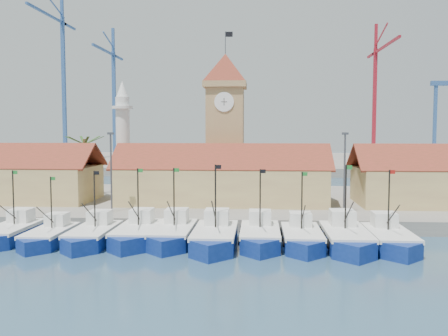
# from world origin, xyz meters

# --- Properties ---
(ground) EXTENTS (400.00, 400.00, 0.00)m
(ground) POSITION_xyz_m (0.00, 0.00, 0.00)
(ground) COLOR navy
(ground) RESTS_ON ground
(quay) EXTENTS (140.00, 32.00, 1.50)m
(quay) POSITION_xyz_m (0.00, 24.00, 0.75)
(quay) COLOR gray
(quay) RESTS_ON ground
(terminal) EXTENTS (240.00, 80.00, 2.00)m
(terminal) POSITION_xyz_m (0.00, 110.00, 1.00)
(terminal) COLOR gray
(terminal) RESTS_ON ground
(boat_0) EXTENTS (3.50, 9.58, 7.25)m
(boat_0) POSITION_xyz_m (-19.35, 2.96, 0.75)
(boat_0) COLOR navy
(boat_0) RESTS_ON ground
(boat_1) EXTENTS (3.25, 8.90, 6.73)m
(boat_1) POSITION_xyz_m (-15.11, 1.99, 0.70)
(boat_1) COLOR navy
(boat_1) RESTS_ON ground
(boat_2) EXTENTS (3.53, 9.66, 7.31)m
(boat_2) POSITION_xyz_m (-10.99, 2.28, 0.76)
(boat_2) COLOR navy
(boat_2) RESTS_ON ground
(boat_3) EXTENTS (3.63, 9.94, 7.52)m
(boat_3) POSITION_xyz_m (-6.98, 3.06, 0.78)
(boat_3) COLOR navy
(boat_3) RESTS_ON ground
(boat_4) EXTENTS (3.66, 10.02, 7.58)m
(boat_4) POSITION_xyz_m (-3.49, 3.13, 0.78)
(boat_4) COLOR navy
(boat_4) RESTS_ON ground
(boat_5) EXTENTS (3.87, 10.61, 8.02)m
(boat_5) POSITION_xyz_m (0.62, 1.86, 0.83)
(boat_5) COLOR navy
(boat_5) RESTS_ON ground
(boat_6) EXTENTS (3.63, 9.94, 7.52)m
(boat_6) POSITION_xyz_m (4.78, 2.88, 0.78)
(boat_6) COLOR navy
(boat_6) RESTS_ON ground
(boat_7) EXTENTS (3.52, 9.65, 7.30)m
(boat_7) POSITION_xyz_m (8.66, 2.56, 0.75)
(boat_7) COLOR navy
(boat_7) RESTS_ON ground
(boat_8) EXTENTS (3.87, 10.60, 8.02)m
(boat_8) POSITION_xyz_m (12.64, 2.21, 0.83)
(boat_8) COLOR navy
(boat_8) RESTS_ON ground
(boat_9) EXTENTS (3.65, 10.00, 7.57)m
(boat_9) POSITION_xyz_m (16.59, 2.41, 0.78)
(boat_9) COLOR navy
(boat_9) RESTS_ON ground
(hall_center) EXTENTS (27.04, 10.13, 7.61)m
(hall_center) POSITION_xyz_m (0.00, 20.00, 3.99)
(hall_center) COLOR #D1BE73
(hall_center) RESTS_ON quay
(clock_tower) EXTENTS (5.80, 5.80, 22.70)m
(clock_tower) POSITION_xyz_m (0.00, 26.00, 11.96)
(clock_tower) COLOR tan
(clock_tower) RESTS_ON quay
(minaret) EXTENTS (3.00, 3.00, 16.30)m
(minaret) POSITION_xyz_m (-15.00, 28.00, 9.73)
(minaret) COLOR silver
(minaret) RESTS_ON quay
(palm_tree) EXTENTS (5.60, 5.03, 8.39)m
(palm_tree) POSITION_xyz_m (-20.00, 26.00, 6.25)
(palm_tree) COLOR brown
(palm_tree) RESTS_ON quay
(lamp_posts) EXTENTS (80.70, 0.25, 9.03)m
(lamp_posts) POSITION_xyz_m (0.50, 12.00, 6.48)
(lamp_posts) COLOR #3F3F44
(lamp_posts) RESTS_ON quay
(crane_blue_far) EXTENTS (1.00, 32.75, 48.11)m
(crane_blue_far) POSITION_xyz_m (-52.97, 100.73, 28.67)
(crane_blue_far) COLOR #305693
(crane_blue_far) RESTS_ON terminal
(crane_blue_near) EXTENTS (1.00, 29.02, 39.48)m
(crane_blue_near) POSITION_xyz_m (-39.65, 107.04, 23.62)
(crane_blue_near) COLOR #305693
(crane_blue_near) RESTS_ON terminal
(crane_red_right) EXTENTS (1.00, 34.85, 38.99)m
(crane_red_right) POSITION_xyz_m (38.05, 103.16, 23.80)
(crane_red_right) COLOR maroon
(crane_red_right) RESTS_ON terminal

